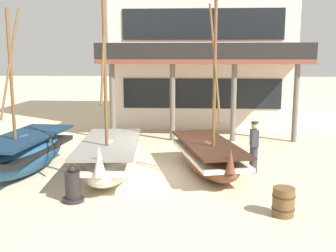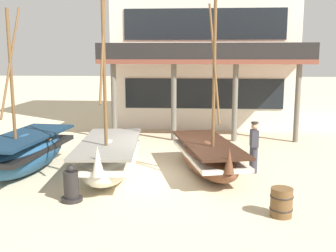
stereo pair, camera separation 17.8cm
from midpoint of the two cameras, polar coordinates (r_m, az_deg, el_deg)
name	(u,v)px [view 2 (the right image)]	position (r m, az deg, el deg)	size (l,w,h in m)	color
ground_plane	(166,174)	(13.17, 0.07, -6.77)	(120.00, 120.00, 0.00)	beige
fishing_boat_near_left	(109,157)	(12.81, -7.91, -4.36)	(2.11, 4.68, 6.28)	silver
fishing_boat_centre_large	(208,156)	(13.21, 6.02, -4.18)	(2.54, 4.70, 5.87)	brown
fishing_boat_far_right	(25,152)	(13.95, -19.14, -3.45)	(1.98, 4.57, 5.26)	#23517A
fisherman_by_hull	(254,148)	(13.40, 12.37, -3.03)	(0.26, 0.38, 1.68)	#33333D
capstan_winch	(71,186)	(10.99, -13.01, -8.30)	(0.57, 0.57, 0.99)	black
wooden_barrel	(281,202)	(10.14, 16.18, -10.29)	(0.56, 0.56, 0.70)	brown
harbor_building_main	(204,29)	(23.69, 5.26, 13.47)	(9.82, 9.71, 10.52)	silver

